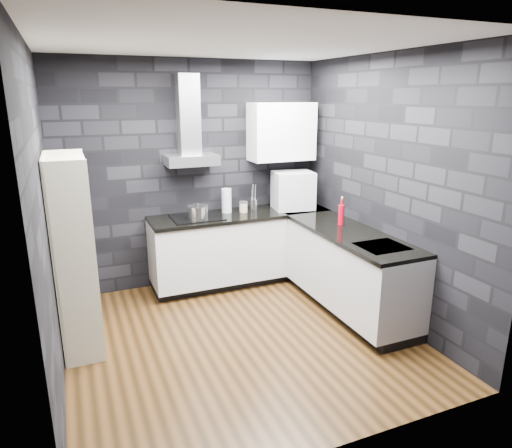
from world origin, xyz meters
TOP-DOWN VIEW (x-y plane):
  - ground at (0.00, 0.00)m, footprint 3.20×3.20m
  - ceiling at (0.00, 0.00)m, footprint 3.20×3.20m
  - wall_back at (0.00, 1.62)m, footprint 3.20×0.05m
  - wall_front at (0.00, -1.62)m, footprint 3.20×0.05m
  - wall_left at (-1.62, 0.00)m, footprint 0.05×3.20m
  - wall_right at (1.62, 0.00)m, footprint 0.05×3.20m
  - toekick_back at (0.50, 1.34)m, footprint 2.18×0.50m
  - toekick_right at (1.34, 0.10)m, footprint 0.50×1.78m
  - counter_back_cab at (0.50, 1.30)m, footprint 2.20×0.60m
  - counter_right_cab at (1.30, 0.10)m, footprint 0.60×1.80m
  - counter_back_top at (0.50, 1.29)m, footprint 2.20×0.62m
  - counter_right_top at (1.29, 0.10)m, footprint 0.62×1.80m
  - counter_corner_top at (1.30, 1.30)m, footprint 0.62×0.62m
  - hood_body at (-0.05, 1.43)m, footprint 0.60×0.34m
  - hood_chimney at (-0.05, 1.50)m, footprint 0.24×0.20m
  - upper_cabinet at (1.10, 1.43)m, footprint 0.80×0.35m
  - cooktop at (-0.05, 1.30)m, footprint 0.58×0.50m
  - sink_rim at (1.30, -0.40)m, footprint 0.44×0.40m
  - pot at (-0.06, 1.21)m, footprint 0.25×0.25m
  - glass_vase at (0.36, 1.40)m, footprint 0.15×0.15m
  - storage_jar at (0.55, 1.33)m, footprint 0.12×0.12m
  - utensil_crock at (0.72, 1.41)m, footprint 0.10×0.10m
  - appliance_garage at (1.20, 1.26)m, footprint 0.54×0.45m
  - red_bottle at (1.35, 0.39)m, footprint 0.08×0.08m
  - bookshelf at (-1.42, 0.48)m, footprint 0.45×0.84m
  - fruit_bowl at (-1.42, 0.39)m, footprint 0.28×0.28m
  - book_red at (-1.41, 0.67)m, footprint 0.17×0.05m
  - book_second at (-1.45, 0.69)m, footprint 0.16×0.11m

SIDE VIEW (x-z plane):
  - ground at x=0.00m, z-range 0.00..0.00m
  - toekick_back at x=0.50m, z-range 0.00..0.10m
  - toekick_right at x=1.34m, z-range 0.00..0.10m
  - counter_back_cab at x=0.50m, z-range 0.10..0.86m
  - counter_right_cab at x=1.30m, z-range 0.10..0.86m
  - book_red at x=-1.41m, z-range 0.46..0.68m
  - book_second at x=-1.45m, z-range 0.47..0.72m
  - counter_back_top at x=0.50m, z-range 0.86..0.90m
  - counter_right_top at x=1.29m, z-range 0.86..0.90m
  - counter_corner_top at x=1.30m, z-range 0.86..0.90m
  - sink_rim at x=1.30m, z-range 0.89..0.90m
  - bookshelf at x=-1.42m, z-range 0.00..1.80m
  - cooktop at x=-0.05m, z-range 0.90..0.91m
  - fruit_bowl at x=-1.42m, z-range 0.91..0.96m
  - storage_jar at x=0.55m, z-range 0.90..1.02m
  - utensil_crock at x=0.72m, z-range 0.90..1.03m
  - pot at x=-0.06m, z-range 0.91..1.05m
  - red_bottle at x=1.35m, z-range 0.90..1.12m
  - glass_vase at x=0.36m, z-range 0.90..1.19m
  - appliance_garage at x=1.20m, z-range 0.88..1.37m
  - wall_back at x=0.00m, z-range 0.00..2.70m
  - wall_front at x=0.00m, z-range 0.00..2.70m
  - wall_left at x=-1.62m, z-range 0.00..2.70m
  - wall_right at x=1.62m, z-range 0.00..2.70m
  - hood_body at x=-0.05m, z-range 1.50..1.62m
  - upper_cabinet at x=1.10m, z-range 1.50..2.20m
  - hood_chimney at x=-0.05m, z-range 1.62..2.52m
  - ceiling at x=0.00m, z-range 2.70..2.70m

